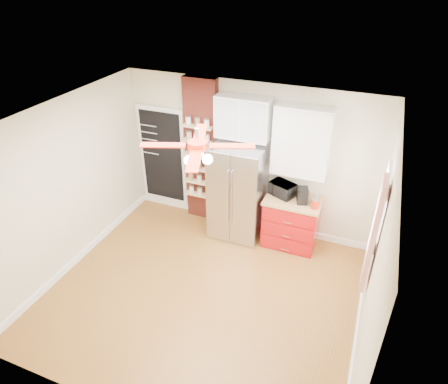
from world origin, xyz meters
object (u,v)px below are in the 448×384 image
at_px(canister_left, 315,204).
at_px(toaster_oven, 282,189).
at_px(fridge, 238,191).
at_px(ceiling_fan, 197,146).
at_px(red_cabinet, 291,222).
at_px(pantry_jar_oats, 195,151).
at_px(coffee_maker, 302,195).

bearing_deg(canister_left, toaster_oven, 161.22).
distance_m(fridge, canister_left, 1.35).
relative_size(ceiling_fan, toaster_oven, 3.34).
xyz_separation_m(ceiling_fan, canister_left, (1.29, 1.55, -1.45)).
distance_m(red_cabinet, ceiling_fan, 2.75).
bearing_deg(toaster_oven, ceiling_fan, -88.35).
height_order(toaster_oven, pantry_jar_oats, pantry_jar_oats).
height_order(coffee_maker, canister_left, coffee_maker).
relative_size(coffee_maker, canister_left, 1.65).
height_order(ceiling_fan, pantry_jar_oats, ceiling_fan).
height_order(fridge, canister_left, fridge).
relative_size(fridge, coffee_maker, 6.86).
bearing_deg(red_cabinet, fridge, -177.05).
distance_m(fridge, red_cabinet, 1.06).
bearing_deg(toaster_oven, fridge, -147.38).
bearing_deg(canister_left, pantry_jar_oats, 174.48).
distance_m(canister_left, pantry_jar_oats, 2.25).
distance_m(coffee_maker, canister_left, 0.26).
relative_size(toaster_oven, pantry_jar_oats, 3.19).
relative_size(red_cabinet, ceiling_fan, 0.67).
distance_m(ceiling_fan, canister_left, 2.48).
relative_size(toaster_oven, coffee_maker, 1.64).
bearing_deg(ceiling_fan, fridge, 91.76).
xyz_separation_m(ceiling_fan, pantry_jar_oats, (-0.91, 1.76, -0.99)).
distance_m(fridge, coffee_maker, 1.12).
bearing_deg(toaster_oven, coffee_maker, 8.57).
bearing_deg(ceiling_fan, red_cabinet, 61.29).
bearing_deg(pantry_jar_oats, red_cabinet, -2.60).
bearing_deg(fridge, toaster_oven, 9.16).
xyz_separation_m(red_cabinet, pantry_jar_oats, (-1.83, 0.08, 0.99)).
height_order(fridge, pantry_jar_oats, fridge).
bearing_deg(red_cabinet, pantry_jar_oats, 177.40).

